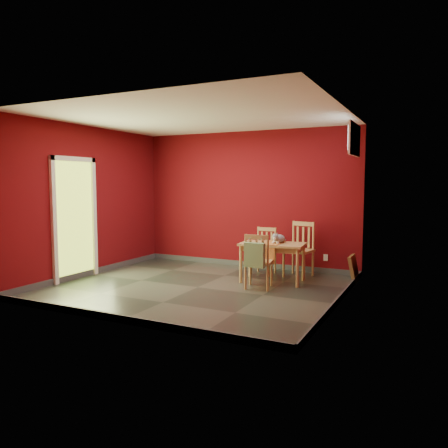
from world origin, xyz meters
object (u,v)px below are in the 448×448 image
at_px(chair_far_right, 300,249).
at_px(dining_table, 273,248).
at_px(tote_bag, 255,255).
at_px(cat, 279,237).
at_px(chair_near, 258,261).
at_px(chair_far_left, 264,250).
at_px(picture_frame, 354,269).

bearing_deg(chair_far_right, dining_table, -113.08).
distance_m(dining_table, chair_far_right, 0.72).
xyz_separation_m(chair_far_right, tote_bag, (-0.30, -1.41, 0.07)).
bearing_deg(dining_table, cat, 50.22).
relative_size(dining_table, chair_near, 1.27).
bearing_deg(chair_far_left, chair_near, -73.72).
bearing_deg(cat, chair_far_left, 127.49).
relative_size(chair_far_left, tote_bag, 1.91).
bearing_deg(cat, chair_near, -105.74).
distance_m(chair_far_right, cat, 0.66).
xyz_separation_m(dining_table, chair_near, (-0.04, -0.54, -0.13)).
height_order(chair_far_right, chair_near, chair_far_right).
relative_size(chair_near, cat, 2.24).
relative_size(tote_bag, picture_frame, 0.99).
bearing_deg(dining_table, chair_far_right, 66.92).
distance_m(chair_far_left, picture_frame, 1.63).
xyz_separation_m(chair_far_left, tote_bag, (0.35, -1.33, 0.14)).
relative_size(dining_table, chair_far_right, 1.14).
relative_size(cat, picture_frame, 0.87).
bearing_deg(cat, chair_far_right, 65.11).
bearing_deg(dining_table, picture_frame, 26.37).
bearing_deg(chair_near, cat, 79.34).
relative_size(chair_far_left, picture_frame, 1.88).
bearing_deg(cat, dining_table, -134.86).
xyz_separation_m(chair_far_right, cat, (-0.20, -0.57, 0.26)).
bearing_deg(cat, tote_bag, -101.54).
distance_m(cat, picture_frame, 1.39).
height_order(chair_near, cat, chair_near).
bearing_deg(tote_bag, dining_table, 88.55).
xyz_separation_m(chair_far_left, cat, (0.45, -0.49, 0.33)).
relative_size(chair_far_left, chair_far_right, 0.87).
height_order(dining_table, cat, cat).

